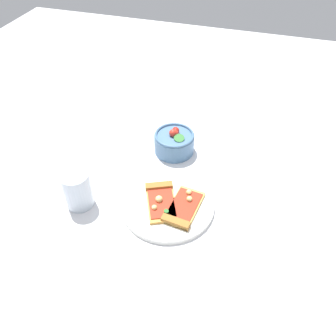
{
  "coord_description": "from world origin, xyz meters",
  "views": [
    {
      "loc": [
        0.18,
        -0.63,
        0.7
      ],
      "look_at": [
        -0.03,
        0.06,
        0.03
      ],
      "focal_mm": 36.81,
      "sensor_mm": 36.0,
      "label": 1
    }
  ],
  "objects_px": {
    "pizza_slice_far": "(161,199)",
    "salad_bowl": "(174,142)",
    "plate": "(169,205)",
    "soda_glass": "(78,191)",
    "paper_napkin": "(235,150)",
    "pizza_slice_near": "(183,209)"
  },
  "relations": [
    {
      "from": "salad_bowl",
      "to": "soda_glass",
      "type": "xyz_separation_m",
      "value": [
        -0.18,
        -0.28,
        0.01
      ]
    },
    {
      "from": "pizza_slice_near",
      "to": "soda_glass",
      "type": "relative_size",
      "value": 1.33
    },
    {
      "from": "plate",
      "to": "soda_glass",
      "type": "xyz_separation_m",
      "value": [
        -0.23,
        -0.06,
        0.04
      ]
    },
    {
      "from": "pizza_slice_near",
      "to": "pizza_slice_far",
      "type": "bearing_deg",
      "value": 167.51
    },
    {
      "from": "salad_bowl",
      "to": "pizza_slice_near",
      "type": "bearing_deg",
      "value": -68.79
    },
    {
      "from": "soda_glass",
      "to": "plate",
      "type": "bearing_deg",
      "value": 13.95
    },
    {
      "from": "pizza_slice_far",
      "to": "paper_napkin",
      "type": "xyz_separation_m",
      "value": [
        0.16,
        0.28,
        -0.02
      ]
    },
    {
      "from": "paper_napkin",
      "to": "soda_glass",
      "type": "bearing_deg",
      "value": -137.01
    },
    {
      "from": "pizza_slice_near",
      "to": "paper_napkin",
      "type": "distance_m",
      "value": 0.31
    },
    {
      "from": "paper_napkin",
      "to": "plate",
      "type": "bearing_deg",
      "value": -115.31
    },
    {
      "from": "soda_glass",
      "to": "salad_bowl",
      "type": "bearing_deg",
      "value": 57.65
    },
    {
      "from": "pizza_slice_far",
      "to": "salad_bowl",
      "type": "height_order",
      "value": "salad_bowl"
    },
    {
      "from": "paper_napkin",
      "to": "salad_bowl",
      "type": "bearing_deg",
      "value": -162.99
    },
    {
      "from": "pizza_slice_far",
      "to": "salad_bowl",
      "type": "bearing_deg",
      "value": 97.16
    },
    {
      "from": "salad_bowl",
      "to": "soda_glass",
      "type": "relative_size",
      "value": 1.16
    },
    {
      "from": "soda_glass",
      "to": "pizza_slice_far",
      "type": "bearing_deg",
      "value": 15.67
    },
    {
      "from": "pizza_slice_far",
      "to": "salad_bowl",
      "type": "distance_m",
      "value": 0.23
    },
    {
      "from": "plate",
      "to": "pizza_slice_near",
      "type": "height_order",
      "value": "pizza_slice_near"
    },
    {
      "from": "pizza_slice_near",
      "to": "soda_glass",
      "type": "bearing_deg",
      "value": -170.83
    },
    {
      "from": "soda_glass",
      "to": "pizza_slice_near",
      "type": "bearing_deg",
      "value": 9.17
    },
    {
      "from": "plate",
      "to": "paper_napkin",
      "type": "height_order",
      "value": "plate"
    },
    {
      "from": "plate",
      "to": "paper_napkin",
      "type": "distance_m",
      "value": 0.31
    }
  ]
}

